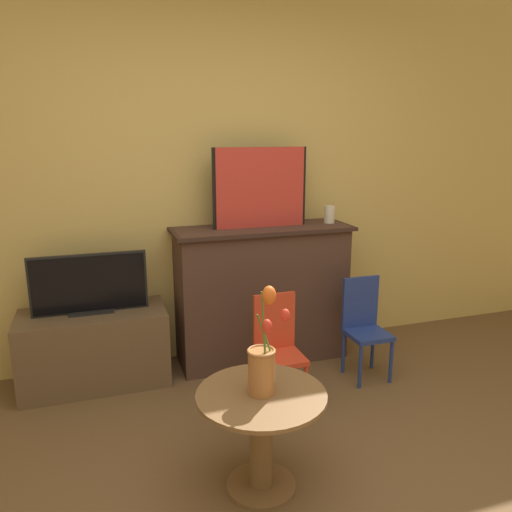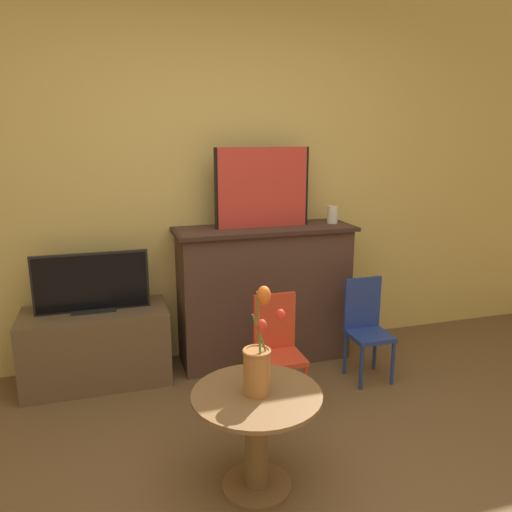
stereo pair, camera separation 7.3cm
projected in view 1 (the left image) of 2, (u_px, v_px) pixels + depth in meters
The scene contains 10 objects.
wall_back at pixel (203, 174), 3.53m from camera, with size 8.00×0.06×2.70m.
fireplace_mantel at pixel (262, 292), 3.62m from camera, with size 1.27×0.45×0.99m.
painting at pixel (260, 188), 3.44m from camera, with size 0.68×0.03×0.55m.
mantel_candle at pixel (329, 214), 3.65m from camera, with size 0.08×0.08×0.13m.
tv_stand at pixel (95, 348), 3.29m from camera, with size 0.93×0.44×0.50m.
tv_monitor at pixel (89, 285), 3.19m from camera, with size 0.73×0.12×0.39m.
chair_red at pixel (278, 345), 3.04m from camera, with size 0.27×0.27×0.68m.
chair_blue at pixel (364, 323), 3.38m from camera, with size 0.27×0.27×0.68m.
side_table at pixel (261, 427), 2.29m from camera, with size 0.60×0.60×0.49m.
vase_tulips at pixel (263, 362), 2.20m from camera, with size 0.18×0.15×0.52m.
Camera 1 is at (-0.76, -1.37, 1.63)m, focal length 35.00 mm.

